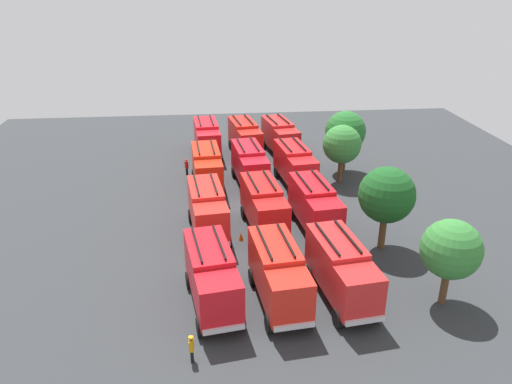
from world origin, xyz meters
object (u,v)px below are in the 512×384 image
object	(u,v)px
fire_truck_6	(264,205)
tree_3	(451,250)
fire_truck_8	(280,136)
tree_1	(342,145)
fire_truck_11	(342,269)
firefighter_1	(192,348)
fire_truck_4	(245,136)
fire_truck_9	(295,164)
tree_2	(387,195)
firefighter_2	(187,166)
tree_0	(345,132)
firefighter_0	(252,195)
fire_truck_2	(207,209)
fire_truck_0	(207,137)
fire_truck_7	(279,273)
fire_truck_5	(250,164)
traffic_cone_0	(241,237)
fire_truck_1	(207,167)
fire_truck_10	(315,205)
fire_truck_3	(212,275)

from	to	relation	value
fire_truck_6	tree_3	world-z (taller)	tree_3
fire_truck_8	tree_1	size ratio (longest dim) A/B	1.30
fire_truck_11	firefighter_1	world-z (taller)	fire_truck_11
fire_truck_4	tree_3	distance (m)	30.84
fire_truck_9	tree_2	bearing A→B (deg)	12.30
firefighter_2	tree_0	size ratio (longest dim) A/B	0.26
fire_truck_8	firefighter_2	size ratio (longest dim) A/B	4.54
firefighter_1	firefighter_0	bearing A→B (deg)	-103.56
fire_truck_8	fire_truck_9	world-z (taller)	same
fire_truck_2	fire_truck_6	distance (m)	4.46
fire_truck_11	firefighter_2	world-z (taller)	fire_truck_11
fire_truck_2	tree_3	distance (m)	17.98
fire_truck_2	fire_truck_11	bearing A→B (deg)	34.91
fire_truck_4	tree_1	distance (m)	12.73
fire_truck_2	tree_1	xyz separation A→B (m)	(-9.42, 13.08, 1.74)
fire_truck_0	fire_truck_2	bearing A→B (deg)	-4.99
fire_truck_7	fire_truck_9	world-z (taller)	same
fire_truck_4	firefighter_1	world-z (taller)	fire_truck_4
fire_truck_8	fire_truck_4	bearing A→B (deg)	-101.20
firefighter_2	tree_0	xyz separation A→B (m)	(0.55, 16.22, 3.38)
fire_truck_5	fire_truck_9	distance (m)	4.38
tree_2	firefighter_1	bearing A→B (deg)	-52.57
firefighter_2	traffic_cone_0	world-z (taller)	firefighter_2
fire_truck_11	fire_truck_1	bearing A→B (deg)	-163.59
fire_truck_4	tree_2	world-z (taller)	tree_2
fire_truck_1	fire_truck_10	bearing A→B (deg)	38.28
tree_3	traffic_cone_0	xyz separation A→B (m)	(-9.17, -11.98, -3.51)
fire_truck_3	fire_truck_5	xyz separation A→B (m)	(-18.97, 3.95, 0.00)
firefighter_0	tree_1	bearing A→B (deg)	-168.46
fire_truck_7	firefighter_2	distance (m)	23.20
fire_truck_2	firefighter_0	distance (m)	6.29
fire_truck_2	fire_truck_6	world-z (taller)	same
tree_2	tree_1	bearing A→B (deg)	179.35
fire_truck_7	tree_0	bearing A→B (deg)	149.49
fire_truck_8	firefighter_1	distance (m)	33.99
fire_truck_4	firefighter_0	world-z (taller)	fire_truck_4
fire_truck_0	tree_1	distance (m)	16.05
fire_truck_3	firefighter_1	size ratio (longest dim) A/B	4.64
fire_truck_1	fire_truck_6	distance (m)	9.98
fire_truck_8	firefighter_0	xyz separation A→B (m)	(13.68, -4.45, -1.11)
fire_truck_10	tree_0	distance (m)	13.73
fire_truck_7	fire_truck_8	size ratio (longest dim) A/B	0.99
tree_3	fire_truck_8	bearing A→B (deg)	-168.15
fire_truck_4	firefighter_2	xyz separation A→B (m)	(5.76, -6.45, -1.23)
fire_truck_2	firefighter_0	size ratio (longest dim) A/B	4.05
fire_truck_0	fire_truck_11	size ratio (longest dim) A/B	0.99
fire_truck_4	fire_truck_10	bearing A→B (deg)	3.47
fire_truck_1	fire_truck_10	xyz separation A→B (m)	(9.30, 8.47, 0.00)
fire_truck_10	traffic_cone_0	bearing A→B (deg)	-83.80
tree_1	tree_3	bearing A→B (deg)	3.98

